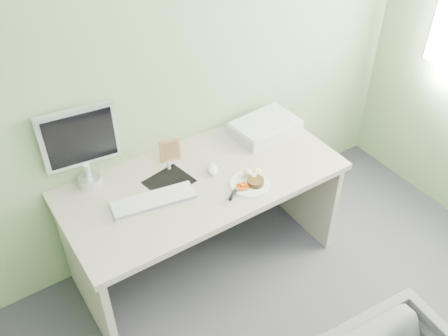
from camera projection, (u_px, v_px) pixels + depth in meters
wall_back at (163, 52)px, 2.67m from camera, size 3.50×0.00×3.50m
desk at (203, 202)px, 2.94m from camera, size 1.60×0.75×0.73m
plate at (249, 184)px, 2.77m from camera, size 0.23×0.23×0.01m
steak at (256, 182)px, 2.75m from camera, size 0.12×0.12×0.03m
potato_pile at (249, 172)px, 2.80m from camera, size 0.11×0.08×0.05m
carrot_heap at (243, 186)px, 2.72m from camera, size 0.06×0.05×0.04m
steak_knife at (235, 191)px, 2.70m from camera, size 0.19×0.14×0.02m
mousepad at (169, 182)px, 2.79m from camera, size 0.27×0.25×0.00m
keyboard at (154, 200)px, 2.66m from camera, size 0.46×0.21×0.02m
computer_mouse at (212, 169)px, 2.85m from camera, size 0.09×0.11×0.04m
photo_frame at (170, 150)px, 2.89m from camera, size 0.12×0.04×0.15m
eyedrop_bottle at (169, 165)px, 2.86m from camera, size 0.02×0.02×0.06m
scanner at (265, 127)px, 3.15m from camera, size 0.43×0.31×0.06m
monitor at (81, 144)px, 2.61m from camera, size 0.40×0.13×0.48m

